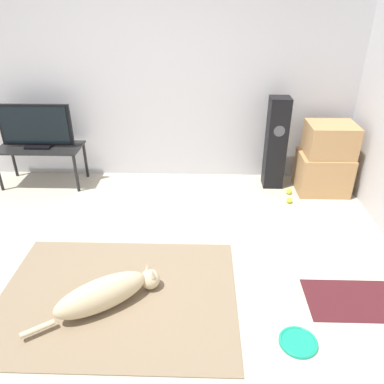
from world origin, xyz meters
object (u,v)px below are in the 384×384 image
at_px(dog, 106,293).
at_px(tennis_ball_by_boxes, 289,191).
at_px(cardboard_box_upper, 330,140).
at_px(tennis_ball_near_speaker, 289,200).
at_px(frisbee, 298,342).
at_px(floor_speaker, 276,143).
at_px(cardboard_box_lower, 322,172).
at_px(tv, 35,127).
at_px(tv_stand, 41,152).

distance_m(dog, tennis_ball_by_boxes, 2.55).
bearing_deg(cardboard_box_upper, tennis_ball_near_speaker, -143.86).
relative_size(frisbee, floor_speaker, 0.24).
bearing_deg(dog, cardboard_box_lower, 42.58).
relative_size(floor_speaker, tv, 1.28).
height_order(dog, frisbee, dog).
distance_m(dog, cardboard_box_lower, 2.91).
bearing_deg(tennis_ball_near_speaker, frisbee, -99.48).
xyz_separation_m(dog, tv_stand, (-1.24, 2.05, 0.29)).
relative_size(cardboard_box_lower, tennis_ball_by_boxes, 8.88).
xyz_separation_m(frisbee, tennis_ball_by_boxes, (0.36, 2.16, 0.02)).
xyz_separation_m(tv_stand, tennis_ball_near_speaker, (2.95, -0.42, -0.39)).
distance_m(cardboard_box_lower, tv, 3.42).
relative_size(floor_speaker, tennis_ball_by_boxes, 16.57).
relative_size(dog, tennis_ball_near_speaker, 13.81).
relative_size(frisbee, tennis_ball_by_boxes, 4.04).
bearing_deg(cardboard_box_lower, floor_speaker, 168.10).
distance_m(tv_stand, tennis_ball_by_boxes, 3.02).
relative_size(tv, tennis_ball_by_boxes, 12.90).
height_order(cardboard_box_lower, cardboard_box_upper, cardboard_box_upper).
distance_m(floor_speaker, tennis_ball_by_boxes, 0.59).
bearing_deg(cardboard_box_upper, dog, -137.72).
distance_m(dog, frisbee, 1.43).
xyz_separation_m(cardboard_box_lower, floor_speaker, (-0.57, 0.12, 0.31)).
xyz_separation_m(dog, tv, (-1.24, 2.06, 0.60)).
relative_size(cardboard_box_upper, floor_speaker, 0.49).
distance_m(dog, floor_speaker, 2.65).
height_order(cardboard_box_upper, floor_speaker, floor_speaker).
height_order(cardboard_box_upper, tv, tv).
bearing_deg(cardboard_box_upper, tv_stand, 178.56).
xyz_separation_m(floor_speaker, tv_stand, (-2.82, -0.04, -0.12)).
bearing_deg(frisbee, tennis_ball_by_boxes, 80.48).
bearing_deg(tv_stand, tv, 90.00).
height_order(dog, floor_speaker, floor_speaker).
relative_size(cardboard_box_upper, tv, 0.63).
bearing_deg(floor_speaker, tennis_ball_near_speaker, -73.66).
bearing_deg(frisbee, tv, 138.09).
relative_size(dog, tv, 1.07).
relative_size(cardboard_box_upper, tennis_ball_near_speaker, 8.06).
height_order(tv, tennis_ball_by_boxes, tv).
bearing_deg(tv_stand, floor_speaker, 0.75).
bearing_deg(tv, floor_speaker, 0.69).
xyz_separation_m(floor_speaker, tennis_ball_by_boxes, (0.17, -0.24, -0.51)).
bearing_deg(tennis_ball_by_boxes, dog, -133.35).
height_order(frisbee, tennis_ball_near_speaker, tennis_ball_near_speaker).
height_order(cardboard_box_upper, tennis_ball_by_boxes, cardboard_box_upper).
xyz_separation_m(frisbee, cardboard_box_upper, (0.78, 2.27, 0.63)).
bearing_deg(dog, tennis_ball_by_boxes, 46.65).
relative_size(cardboard_box_lower, tennis_ball_near_speaker, 8.88).
bearing_deg(cardboard_box_lower, tv_stand, 178.60).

